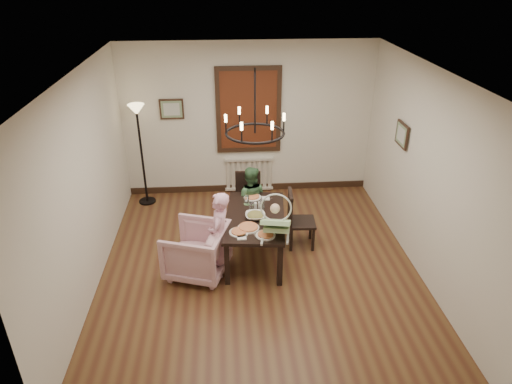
{
  "coord_description": "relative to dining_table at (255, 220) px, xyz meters",
  "views": [
    {
      "loc": [
        -0.46,
        -5.38,
        3.99
      ],
      "look_at": [
        -0.03,
        0.35,
        1.05
      ],
      "focal_mm": 32.0,
      "sensor_mm": 36.0,
      "label": 1
    }
  ],
  "objects": [
    {
      "name": "room_shell",
      "position": [
        0.04,
        0.07,
        0.79
      ],
      "size": [
        4.51,
        5.0,
        2.81
      ],
      "color": "brown",
      "rests_on": "ground"
    },
    {
      "name": "floor_lamp",
      "position": [
        -1.86,
        1.85,
        0.29
      ],
      "size": [
        0.3,
        0.3,
        1.8
      ],
      "primitive_type": null,
      "color": "black",
      "rests_on": "room_shell"
    },
    {
      "name": "salad_bowl",
      "position": [
        -0.0,
        -0.07,
        0.13
      ],
      "size": [
        0.34,
        0.34,
        0.08
      ],
      "primitive_type": "imported",
      "color": "white",
      "rests_on": "dining_table"
    },
    {
      "name": "elderly_woman",
      "position": [
        -0.52,
        -0.38,
        -0.09
      ],
      "size": [
        0.33,
        0.43,
        1.05
      ],
      "primitive_type": "imported",
      "rotation": [
        0.0,
        0.0,
        -1.81
      ],
      "color": "#E9A5BF",
      "rests_on": "room_shell"
    },
    {
      "name": "drinking_glass",
      "position": [
        -0.04,
        0.12,
        0.16
      ],
      "size": [
        0.07,
        0.07,
        0.14
      ],
      "primitive_type": "cylinder",
      "color": "silver",
      "rests_on": "dining_table"
    },
    {
      "name": "pizza_platter",
      "position": [
        -0.12,
        -0.35,
        0.1
      ],
      "size": [
        0.3,
        0.3,
        0.04
      ],
      "primitive_type": "cylinder",
      "color": "tan",
      "rests_on": "dining_table"
    },
    {
      "name": "chandelier",
      "position": [
        0.0,
        0.0,
        1.34
      ],
      "size": [
        0.8,
        0.8,
        0.04
      ],
      "primitive_type": "torus",
      "color": "black",
      "rests_on": "room_shell"
    },
    {
      "name": "chair_far",
      "position": [
        -0.06,
        0.84,
        -0.15
      ],
      "size": [
        0.44,
        0.44,
        0.93
      ],
      "primitive_type": null,
      "rotation": [
        0.0,
        0.0,
        -0.08
      ],
      "color": "black",
      "rests_on": "room_shell"
    },
    {
      "name": "picture_back",
      "position": [
        -1.31,
        2.17,
        1.04
      ],
      "size": [
        0.42,
        0.03,
        0.36
      ],
      "primitive_type": "cube",
      "color": "black",
      "rests_on": "room_shell"
    },
    {
      "name": "dining_table",
      "position": [
        0.0,
        0.0,
        0.0
      ],
      "size": [
        0.99,
        1.56,
        0.7
      ],
      "rotation": [
        0.0,
        0.0,
        -0.11
      ],
      "color": "black",
      "rests_on": "room_shell"
    },
    {
      "name": "radiator",
      "position": [
        0.04,
        2.18,
        -0.26
      ],
      "size": [
        0.92,
        0.12,
        0.62
      ],
      "primitive_type": null,
      "color": "silver",
      "rests_on": "room_shell"
    },
    {
      "name": "picture_right",
      "position": [
        2.25,
        0.6,
        1.04
      ],
      "size": [
        0.03,
        0.42,
        0.36
      ],
      "primitive_type": "cube",
      "rotation": [
        0.0,
        0.0,
        1.57
      ],
      "color": "black",
      "rests_on": "room_shell"
    },
    {
      "name": "window_blinds",
      "position": [
        0.04,
        2.16,
        0.99
      ],
      "size": [
        1.0,
        0.03,
        1.4
      ],
      "primitive_type": "cube",
      "color": "#632713",
      "rests_on": "room_shell"
    },
    {
      "name": "seated_man",
      "position": [
        -0.03,
        0.75,
        -0.15
      ],
      "size": [
        0.5,
        0.42,
        0.93
      ],
      "primitive_type": "imported",
      "rotation": [
        0.0,
        0.0,
        2.99
      ],
      "color": "#3E6840",
      "rests_on": "room_shell"
    },
    {
      "name": "armchair",
      "position": [
        -0.85,
        -0.35,
        -0.24
      ],
      "size": [
        1.02,
        1.0,
        0.74
      ],
      "primitive_type": "imported",
      "rotation": [
        0.0,
        0.0,
        -1.88
      ],
      "color": "#CD9D9E",
      "rests_on": "room_shell"
    },
    {
      "name": "chair_right",
      "position": [
        0.73,
        0.24,
        -0.15
      ],
      "size": [
        0.43,
        0.43,
        0.92
      ],
      "primitive_type": null,
      "rotation": [
        0.0,
        0.0,
        1.51
      ],
      "color": "black",
      "rests_on": "room_shell"
    },
    {
      "name": "baby_bouncer",
      "position": [
        0.24,
        -0.51,
        0.28
      ],
      "size": [
        0.54,
        0.68,
        0.4
      ],
      "primitive_type": null,
      "rotation": [
        0.0,
        0.0,
        -0.18
      ],
      "color": "#A7D08F",
      "rests_on": "dining_table"
    }
  ]
}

